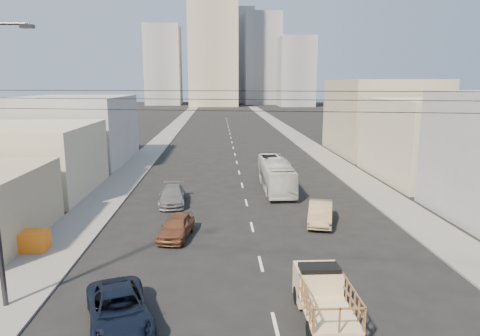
{
  "coord_description": "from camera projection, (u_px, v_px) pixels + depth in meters",
  "views": [
    {
      "loc": [
        -2.22,
        -13.5,
        9.58
      ],
      "look_at": [
        -0.67,
        16.92,
        3.5
      ],
      "focal_mm": 32.0,
      "sensor_mm": 36.0,
      "label": 1
    }
  ],
  "objects": [
    {
      "name": "bldg_right_mid",
      "position": [
        435.0,
        140.0,
        42.82
      ],
      "size": [
        11.0,
        14.0,
        8.0
      ],
      "primitive_type": "cube",
      "color": "#BFB99A",
      "rests_on": "ground"
    },
    {
      "name": "bldg_left_far",
      "position": [
        75.0,
        130.0,
        51.65
      ],
      "size": [
        12.0,
        16.0,
        8.0
      ],
      "primitive_type": "cube",
      "color": "#99999C",
      "rests_on": "ground"
    },
    {
      "name": "city_bus",
      "position": [
        276.0,
        174.0,
        38.9
      ],
      "size": [
        2.35,
        9.99,
        2.78
      ],
      "primitive_type": "imported",
      "rotation": [
        0.0,
        0.0,
        0.0
      ],
      "color": "silver",
      "rests_on": "ground"
    },
    {
      "name": "navy_pickup",
      "position": [
        119.0,
        309.0,
        17.04
      ],
      "size": [
        3.82,
        5.53,
        1.4
      ],
      "primitive_type": "imported",
      "rotation": [
        0.0,
        0.0,
        0.32
      ],
      "color": "black",
      "rests_on": "ground"
    },
    {
      "name": "midrise_nw",
      "position": [
        163.0,
        66.0,
        186.88
      ],
      "size": [
        15.0,
        15.0,
        34.0
      ],
      "primitive_type": "cube",
      "color": "gray",
      "rests_on": "ground"
    },
    {
      "name": "bldg_left_mid",
      "position": [
        26.0,
        160.0,
        37.18
      ],
      "size": [
        11.0,
        12.0,
        6.0
      ],
      "primitive_type": "cube",
      "color": "#BFB99A",
      "rests_on": "ground"
    },
    {
      "name": "bldg_right_far",
      "position": [
        381.0,
        117.0,
        58.32
      ],
      "size": [
        12.0,
        16.0,
        10.0
      ],
      "primitive_type": "cube",
      "color": "tan",
      "rests_on": "ground"
    },
    {
      "name": "sidewalk_right",
      "position": [
        289.0,
        132.0,
        84.34
      ],
      "size": [
        3.5,
        180.0,
        0.12
      ],
      "primitive_type": "cube",
      "color": "slate",
      "rests_on": "ground"
    },
    {
      "name": "sidewalk_left",
      "position": [
        169.0,
        133.0,
        83.17
      ],
      "size": [
        3.5,
        180.0,
        0.12
      ],
      "primitive_type": "cube",
      "color": "slate",
      "rests_on": "ground"
    },
    {
      "name": "overhead_wires",
      "position": [
        282.0,
        101.0,
        14.93
      ],
      "size": [
        23.01,
        5.02,
        0.72
      ],
      "color": "black",
      "rests_on": "ground"
    },
    {
      "name": "sedan_brown",
      "position": [
        176.0,
        226.0,
        26.84
      ],
      "size": [
        2.35,
        4.44,
        1.44
      ],
      "primitive_type": "imported",
      "rotation": [
        0.0,
        0.0,
        -0.16
      ],
      "color": "brown",
      "rests_on": "ground"
    },
    {
      "name": "midrise_east",
      "position": [
        296.0,
        72.0,
        175.56
      ],
      "size": [
        14.0,
        14.0,
        28.0
      ],
      "primitive_type": "cube",
      "color": "gray",
      "rests_on": "ground"
    },
    {
      "name": "midrise_ne",
      "position": [
        262.0,
        59.0,
        193.38
      ],
      "size": [
        16.0,
        16.0,
        40.0
      ],
      "primitive_type": "cube",
      "color": "gray",
      "rests_on": "ground"
    },
    {
      "name": "midrise_back",
      "position": [
        235.0,
        57.0,
        207.08
      ],
      "size": [
        18.0,
        18.0,
        44.0
      ],
      "primitive_type": "cube",
      "color": "#99999C",
      "rests_on": "ground"
    },
    {
      "name": "lane_dashes",
      "position": [
        233.0,
        145.0,
        67.12
      ],
      "size": [
        0.15,
        104.0,
        0.01
      ],
      "color": "silver",
      "rests_on": "ground"
    },
    {
      "name": "crate_stack",
      "position": [
        31.0,
        241.0,
        24.47
      ],
      "size": [
        1.8,
        1.2,
        1.14
      ],
      "color": "orange",
      "rests_on": "sidewalk_left"
    },
    {
      "name": "high_rise_tower",
      "position": [
        213.0,
        32.0,
        175.64
      ],
      "size": [
        20.0,
        20.0,
        60.0
      ],
      "primitive_type": "cube",
      "color": "tan",
      "rests_on": "ground"
    },
    {
      "name": "sedan_tan",
      "position": [
        320.0,
        213.0,
        29.56
      ],
      "size": [
        2.67,
        4.78,
        1.49
      ],
      "primitive_type": "imported",
      "rotation": [
        0.0,
        0.0,
        -0.26
      ],
      "color": "#9C805B",
      "rests_on": "ground"
    },
    {
      "name": "flatbed_pickup",
      "position": [
        324.0,
        293.0,
        17.59
      ],
      "size": [
        1.95,
        4.41,
        1.9
      ],
      "color": "#D2B88D",
      "rests_on": "ground"
    },
    {
      "name": "sedan_grey",
      "position": [
        172.0,
        195.0,
        34.25
      ],
      "size": [
        2.24,
        5.0,
        1.42
      ],
      "primitive_type": "imported",
      "rotation": [
        0.0,
        0.0,
        0.05
      ],
      "color": "slate",
      "rests_on": "ground"
    }
  ]
}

